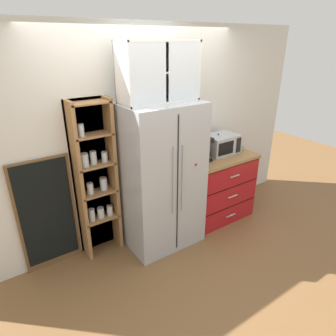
{
  "coord_description": "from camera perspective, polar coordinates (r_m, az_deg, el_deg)",
  "views": [
    {
      "loc": [
        -1.72,
        -2.64,
        2.37
      ],
      "look_at": [
        0.1,
        0.02,
        0.96
      ],
      "focal_mm": 31.79,
      "sensor_mm": 36.0,
      "label": 1
    }
  ],
  "objects": [
    {
      "name": "mug_sage",
      "position": [
        4.26,
        13.74,
        3.73
      ],
      "size": [
        0.12,
        0.08,
        0.08
      ],
      "color": "#8CA37F",
      "rests_on": "counter_cabinet"
    },
    {
      "name": "bottle_clear",
      "position": [
        4.03,
        9.5,
        4.3
      ],
      "size": [
        0.06,
        0.06,
        0.29
      ],
      "color": "silver",
      "rests_on": "counter_cabinet"
    },
    {
      "name": "counter_cabinet",
      "position": [
        4.24,
        9.34,
        -3.43
      ],
      "size": [
        0.96,
        0.63,
        0.93
      ],
      "color": "#A8161C",
      "rests_on": "ground"
    },
    {
      "name": "bottle_amber",
      "position": [
        4.02,
        9.73,
        3.94
      ],
      "size": [
        0.06,
        0.06,
        0.25
      ],
      "color": "brown",
      "rests_on": "counter_cabinet"
    },
    {
      "name": "microwave",
      "position": [
        4.08,
        10.07,
        4.52
      ],
      "size": [
        0.44,
        0.33,
        0.26
      ],
      "color": "#ADAFB5",
      "rests_on": "counter_cabinet"
    },
    {
      "name": "upper_cabinet",
      "position": [
        3.22,
        -2.04,
        17.97
      ],
      "size": [
        0.85,
        0.32,
        0.61
      ],
      "color": "silver",
      "rests_on": "refrigerator"
    },
    {
      "name": "ground_plane",
      "position": [
        3.94,
        -1.06,
        -13.41
      ],
      "size": [
        10.67,
        10.67,
        0.0
      ],
      "primitive_type": "plane",
      "color": "brown"
    },
    {
      "name": "pantry_shelf_column",
      "position": [
        3.42,
        -13.84,
        -1.99
      ],
      "size": [
        0.47,
        0.25,
        1.83
      ],
      "color": "brown",
      "rests_on": "ground"
    },
    {
      "name": "refrigerator",
      "position": [
        3.5,
        -1.35,
        -1.69
      ],
      "size": [
        0.89,
        0.68,
        1.75
      ],
      "color": "#ADAFB5",
      "rests_on": "ground"
    },
    {
      "name": "wall_back_cream",
      "position": [
        3.66,
        -4.67,
        6.07
      ],
      "size": [
        4.97,
        0.1,
        2.55
      ],
      "primitive_type": "cube",
      "color": "silver",
      "rests_on": "ground"
    },
    {
      "name": "chalkboard_menu",
      "position": [
        3.46,
        -22.16,
        -8.28
      ],
      "size": [
        0.6,
        0.04,
        1.28
      ],
      "color": "brown",
      "rests_on": "ground"
    },
    {
      "name": "coffee_maker",
      "position": [
        3.81,
        6.51,
        3.74
      ],
      "size": [
        0.17,
        0.2,
        0.31
      ],
      "color": "black",
      "rests_on": "counter_cabinet"
    }
  ]
}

